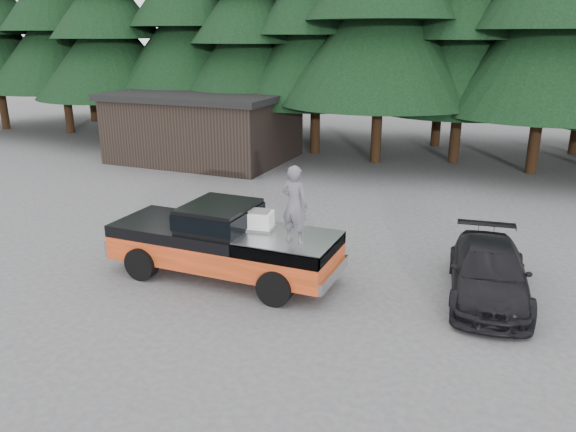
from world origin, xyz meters
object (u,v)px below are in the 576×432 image
at_px(air_compressor, 259,221).
at_px(man_on_bed, 295,205).
at_px(pickup_truck, 224,252).
at_px(utility_building, 205,125).
at_px(parked_car, 489,272).

height_order(air_compressor, man_on_bed, man_on_bed).
xyz_separation_m(pickup_truck, man_on_bed, (2.05, -0.29, 1.58)).
relative_size(air_compressor, utility_building, 0.08).
height_order(pickup_truck, parked_car, pickup_truck).
height_order(parked_car, utility_building, utility_building).
bearing_deg(man_on_bed, air_compressor, -12.61).
bearing_deg(pickup_truck, utility_building, 122.66).
bearing_deg(air_compressor, parked_car, 3.05).
xyz_separation_m(pickup_truck, parked_car, (6.30, 1.37, -0.04)).
distance_m(parked_car, utility_building, 17.88).
bearing_deg(utility_building, air_compressor, -53.96).
bearing_deg(man_on_bed, parked_car, -147.80).
relative_size(pickup_truck, parked_car, 1.39).
distance_m(pickup_truck, utility_building, 14.58).
height_order(air_compressor, utility_building, utility_building).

